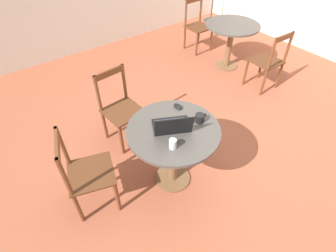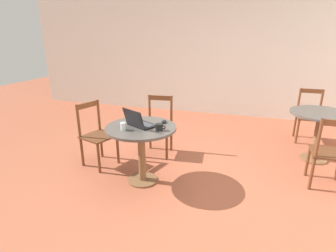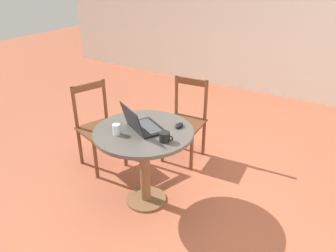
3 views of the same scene
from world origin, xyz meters
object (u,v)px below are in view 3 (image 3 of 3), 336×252
chair_near_left (98,127)px  chair_near_back (185,121)px  drinking_glass (116,129)px  mug (165,137)px  cafe_table_near (144,145)px  mouse (179,125)px  laptop (142,125)px

chair_near_left → chair_near_back: size_ratio=1.00×
drinking_glass → mug: bearing=15.6°
cafe_table_near → mouse: size_ratio=8.31×
chair_near_back → mouse: size_ratio=8.71×
cafe_table_near → chair_near_left: (-0.77, 0.25, -0.14)m
drinking_glass → laptop: bearing=53.7°
cafe_table_near → mug: (0.25, -0.06, 0.18)m
laptop → mug: bearing=-13.6°
laptop → chair_near_left: bearing=161.9°
chair_near_back → laptop: bearing=-85.5°
chair_near_left → mouse: chair_near_left is taller
chair_near_back → laptop: size_ratio=2.13×
chair_near_left → drinking_glass: 0.83m
laptop → mug: laptop is taller
mug → mouse: bearing=97.1°
cafe_table_near → drinking_glass: 0.29m
chair_near_back → laptop: laptop is taller
cafe_table_near → chair_near_back: chair_near_back is taller
chair_near_left → mug: 1.11m
cafe_table_near → chair_near_back: bearing=95.4°
cafe_table_near → chair_near_back: size_ratio=0.95×
cafe_table_near → mouse: bearing=44.0°
cafe_table_near → mug: bearing=-13.8°
chair_near_back → laptop: 0.92m
mouse → drinking_glass: size_ratio=1.14×
mouse → mug: mug is taller
chair_near_left → mug: bearing=-17.0°
mug → drinking_glass: 0.40m
chair_near_back → laptop: (0.07, -0.85, 0.33)m
cafe_table_near → mouse: (0.22, 0.21, 0.16)m
chair_near_left → drinking_glass: size_ratio=9.97×
cafe_table_near → mouse: 0.34m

